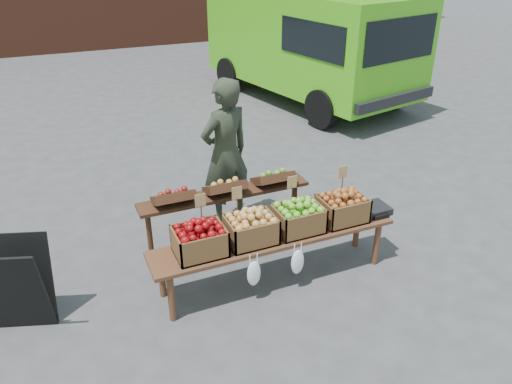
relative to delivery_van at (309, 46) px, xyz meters
name	(u,v)px	position (x,y,z in m)	size (l,w,h in m)	color
ground	(245,276)	(-3.84, -5.66, -1.19)	(80.00, 80.00, 0.00)	#444446
delivery_van	(309,46)	(0.00, 0.00, 0.00)	(2.43, 5.29, 2.37)	#47B616
vendor	(225,154)	(-3.60, -4.43, -0.22)	(0.70, 0.46, 1.93)	#272E21
chalkboard_sign	(15,286)	(-6.13, -5.53, -0.71)	(0.63, 0.35, 0.95)	black
back_table	(226,214)	(-3.86, -5.11, -0.67)	(2.10, 0.44, 1.04)	#391F12
display_bench	(274,257)	(-3.57, -5.83, -0.90)	(2.70, 0.56, 0.57)	#4E2D1B
crate_golden_apples	(200,241)	(-4.40, -5.83, -0.48)	(0.50, 0.40, 0.28)	maroon
crate_russet_pears	(251,230)	(-3.85, -5.83, -0.48)	(0.50, 0.40, 0.28)	#AAA139
crate_red_apples	(298,219)	(-3.30, -5.83, -0.48)	(0.50, 0.40, 0.28)	#419724
crate_green_apples	(342,209)	(-2.75, -5.83, -0.48)	(0.50, 0.40, 0.28)	#A05123
weighing_scale	(373,209)	(-2.32, -5.83, -0.58)	(0.34, 0.30, 0.08)	black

